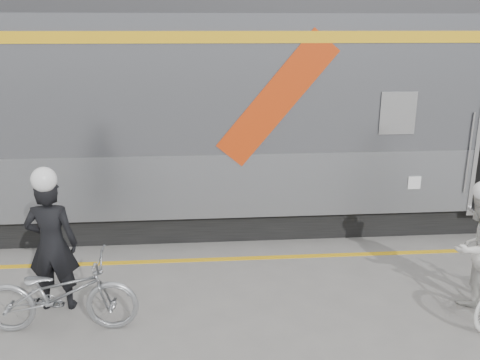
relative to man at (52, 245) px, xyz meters
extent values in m
plane|color=slate|center=(3.25, -0.89, -0.90)|extent=(90.00, 90.00, 0.00)
cube|color=black|center=(4.98, 3.31, -0.65)|extent=(24.00, 2.70, 0.50)
cube|color=#9EA0A5|center=(4.98, 3.31, 0.15)|extent=(24.00, 3.00, 1.10)
cube|color=slate|center=(4.98, 3.31, 1.80)|extent=(24.00, 3.00, 2.20)
cube|color=#38383A|center=(4.98, 3.31, 3.05)|extent=(24.00, 2.64, 0.30)
cube|color=gold|center=(4.98, 1.80, 2.55)|extent=(24.00, 0.02, 0.18)
cube|color=#C0340B|center=(3.18, 1.80, 1.60)|extent=(1.96, 0.01, 2.19)
cube|color=black|center=(5.18, 1.80, 1.35)|extent=(0.55, 0.02, 0.65)
cylinder|color=silver|center=(6.48, 1.78, 0.65)|extent=(0.04, 0.04, 1.40)
cube|color=silver|center=(5.58, 1.80, 0.15)|extent=(0.22, 0.01, 0.22)
cube|color=gold|center=(3.25, 1.26, -0.89)|extent=(24.00, 0.12, 0.01)
imported|color=black|center=(0.00, 0.00, 0.00)|extent=(0.66, 0.44, 1.80)
imported|color=#95989C|center=(0.20, -0.55, -0.40)|extent=(1.90, 0.70, 0.99)
imported|color=silver|center=(5.57, -0.32, -0.11)|extent=(0.93, 0.84, 1.58)
sphere|color=white|center=(0.00, 0.00, 1.05)|extent=(0.31, 0.31, 0.31)
camera|label=1|loc=(1.94, -6.21, 2.70)|focal=38.00mm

